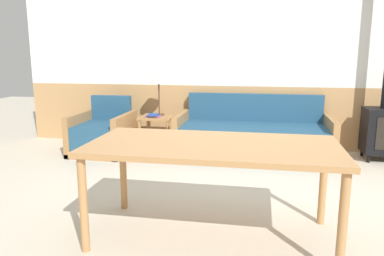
{
  "coord_description": "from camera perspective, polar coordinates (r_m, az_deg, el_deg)",
  "views": [
    {
      "loc": [
        0.12,
        -3.01,
        1.4
      ],
      "look_at": [
        -0.66,
        1.18,
        0.55
      ],
      "focal_mm": 35.0,
      "sensor_mm": 36.0,
      "label": 1
    }
  ],
  "objects": [
    {
      "name": "table_lamp",
      "position": [
        5.43,
        -5.09,
        7.35
      ],
      "size": [
        0.26,
        0.26,
        0.62
      ],
      "color": "#4C3823",
      "rests_on": "side_table"
    },
    {
      "name": "ground_plane",
      "position": [
        3.32,
        7.78,
        -13.76
      ],
      "size": [
        16.0,
        16.0,
        0.0
      ],
      "primitive_type": "plane",
      "color": "beige"
    },
    {
      "name": "wall_back",
      "position": [
        5.64,
        9.53,
        10.65
      ],
      "size": [
        7.2,
        0.06,
        2.7
      ],
      "color": "tan",
      "rests_on": "ground_plane"
    },
    {
      "name": "side_table",
      "position": [
        5.43,
        -5.3,
        0.82
      ],
      "size": [
        0.47,
        0.47,
        0.51
      ],
      "color": "#9E7042",
      "rests_on": "ground_plane"
    },
    {
      "name": "dining_table",
      "position": [
        2.8,
        3.22,
        -3.73
      ],
      "size": [
        1.85,
        0.9,
        0.74
      ],
      "color": "#B27F4C",
      "rests_on": "ground_plane"
    },
    {
      "name": "book_stack",
      "position": [
        5.34,
        -5.94,
        1.91
      ],
      "size": [
        0.22,
        0.15,
        0.04
      ],
      "color": "#994C84",
      "rests_on": "side_table"
    },
    {
      "name": "couch",
      "position": [
        5.24,
        9.26,
        -1.46
      ],
      "size": [
        2.09,
        0.89,
        0.82
      ],
      "color": "#9E7042",
      "rests_on": "ground_plane"
    },
    {
      "name": "armchair",
      "position": [
        5.49,
        -13.43,
        -1.09
      ],
      "size": [
        0.76,
        0.84,
        0.78
      ],
      "rotation": [
        0.0,
        0.0,
        0.05
      ],
      "color": "#9E7042",
      "rests_on": "ground_plane"
    }
  ]
}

